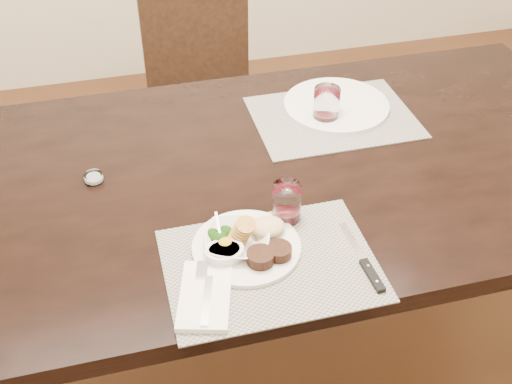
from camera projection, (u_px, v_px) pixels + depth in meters
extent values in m
plane|color=#402314|center=(263.00, 348.00, 2.15)|extent=(4.50, 4.50, 0.00)
cube|color=black|center=(264.00, 177.00, 1.69)|extent=(2.00, 1.00, 0.05)
cube|color=black|center=(469.00, 152.00, 2.42)|extent=(0.08, 0.08, 0.70)
cube|color=black|center=(207.00, 108.00, 2.52)|extent=(0.42, 0.42, 0.04)
cube|color=black|center=(174.00, 188.00, 2.49)|extent=(0.04, 0.04, 0.41)
cube|color=black|center=(263.00, 173.00, 2.56)|extent=(0.04, 0.04, 0.41)
cube|color=black|center=(161.00, 137.00, 2.76)|extent=(0.04, 0.04, 0.41)
cube|color=black|center=(242.00, 126.00, 2.83)|extent=(0.04, 0.04, 0.41)
cube|color=black|center=(195.00, 29.00, 2.50)|extent=(0.42, 0.04, 0.45)
cube|color=gray|center=(270.00, 265.00, 1.40)|extent=(0.46, 0.34, 0.00)
cube|color=gray|center=(333.00, 117.00, 1.87)|extent=(0.46, 0.34, 0.00)
cylinder|color=silver|center=(246.00, 247.00, 1.43)|extent=(0.24, 0.24, 0.01)
cylinder|color=black|center=(260.00, 257.00, 1.38)|extent=(0.06, 0.06, 0.03)
cylinder|color=black|center=(279.00, 251.00, 1.40)|extent=(0.06, 0.06, 0.02)
ellipsoid|color=tan|center=(267.00, 227.00, 1.45)|extent=(0.08, 0.07, 0.03)
ellipsoid|color=#1A440D|center=(219.00, 238.00, 1.43)|extent=(0.04, 0.04, 0.03)
ellipsoid|color=gold|center=(225.00, 244.00, 1.41)|extent=(0.04, 0.04, 0.03)
cube|color=silver|center=(205.00, 296.00, 1.32)|extent=(0.15, 0.21, 0.01)
cube|color=white|center=(207.00, 300.00, 1.30)|extent=(0.05, 0.13, 0.01)
cube|color=white|center=(202.00, 270.00, 1.37)|extent=(0.04, 0.05, 0.00)
cube|color=white|center=(353.00, 243.00, 1.45)|extent=(0.02, 0.13, 0.00)
cube|color=black|center=(372.00, 275.00, 1.37)|extent=(0.02, 0.10, 0.01)
imported|color=silver|center=(237.00, 241.00, 1.43)|extent=(0.18, 0.18, 0.04)
cylinder|color=#BC903B|center=(237.00, 233.00, 1.42)|extent=(0.04, 0.05, 0.04)
cylinder|color=silver|center=(224.00, 255.00, 1.40)|extent=(0.09, 0.09, 0.03)
cylinder|color=#0C3710|center=(224.00, 251.00, 1.39)|extent=(0.07, 0.07, 0.01)
cube|color=white|center=(218.00, 227.00, 1.42)|extent=(0.01, 0.06, 0.04)
cylinder|color=silver|center=(287.00, 202.00, 1.49)|extent=(0.07, 0.07, 0.09)
cylinder|color=#3C050C|center=(286.00, 214.00, 1.51)|extent=(0.06, 0.06, 0.02)
cylinder|color=silver|center=(336.00, 105.00, 1.90)|extent=(0.31, 0.31, 0.01)
cylinder|color=silver|center=(326.00, 105.00, 1.82)|extent=(0.07, 0.07, 0.10)
cylinder|color=#3C050C|center=(325.00, 116.00, 1.84)|extent=(0.06, 0.06, 0.03)
cylinder|color=silver|center=(94.00, 178.00, 1.63)|extent=(0.05, 0.05, 0.02)
cylinder|color=white|center=(94.00, 179.00, 1.63)|extent=(0.04, 0.04, 0.01)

